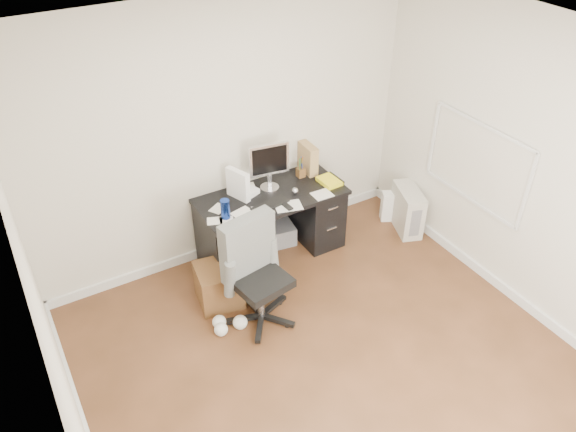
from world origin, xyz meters
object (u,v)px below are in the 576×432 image
lcd_monitor (269,167)px  wicker_basket (219,285)px  office_chair (260,276)px  pc_tower (407,210)px  desk (272,223)px  keyboard (270,205)px

lcd_monitor → wicker_basket: size_ratio=1.28×
office_chair → wicker_basket: 0.58m
office_chair → pc_tower: bearing=1.9°
desk → pc_tower: size_ratio=2.93×
pc_tower → desk: bearing=-173.5°
lcd_monitor → wicker_basket: (-0.84, -0.51, -0.81)m
lcd_monitor → desk: bearing=-103.1°
desk → wicker_basket: bearing=-153.9°
wicker_basket → pc_tower: bearing=0.3°
lcd_monitor → keyboard: size_ratio=1.31×
keyboard → pc_tower: (1.64, -0.21, -0.51)m
lcd_monitor → pc_tower: bearing=-9.4°
keyboard → office_chair: size_ratio=0.37×
keyboard → wicker_basket: (-0.69, -0.22, -0.56)m
office_chair → wicker_basket: (-0.23, 0.42, -0.33)m
keyboard → office_chair: bearing=-134.9°
keyboard → desk: bearing=49.1°
lcd_monitor → pc_tower: (1.49, -0.49, -0.75)m
lcd_monitor → office_chair: (-0.61, -0.92, -0.48)m
desk → office_chair: 0.99m
desk → lcd_monitor: (0.05, 0.12, 0.61)m
keyboard → wicker_basket: size_ratio=0.97×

